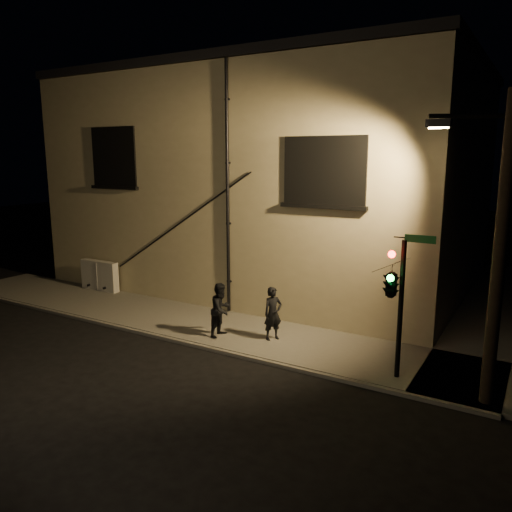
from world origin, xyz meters
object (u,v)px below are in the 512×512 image
Objects in this scene: utility_cabinet at (100,275)px; streetlamp_pole at (495,244)px; pedestrian_b at (221,310)px; pedestrian_a at (273,313)px; traffic_signal at (392,282)px.

utility_cabinet is 14.86m from streetlamp_pole.
streetlamp_pole is (7.22, -0.40, 2.67)m from pedestrian_b.
utility_cabinet is 1.15× the size of pedestrian_a.
traffic_signal is at bearing -92.80° from pedestrian_b.
utility_cabinet is at bearing 171.12° from streetlamp_pole.
utility_cabinet is 0.51× the size of traffic_signal.
pedestrian_a is at bearing -70.11° from pedestrian_b.
utility_cabinet is 8.76m from pedestrian_a.
pedestrian_a is 6.41m from streetlamp_pole.
streetlamp_pole is at bearing -2.67° from traffic_signal.
pedestrian_a is (8.66, -1.34, 0.19)m from utility_cabinet.
pedestrian_b is (-1.47, -0.52, 0.02)m from pedestrian_a.
utility_cabinet is at bearing 170.07° from traffic_signal.
pedestrian_a is at bearing -8.77° from utility_cabinet.
traffic_signal reaches higher than pedestrian_a.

